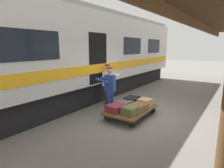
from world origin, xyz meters
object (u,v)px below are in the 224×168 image
Objects in this scene: suitcase_tan_vintage at (145,102)px; suitcase_olive_duffel at (130,111)px; porter_by_door at (108,83)px; suitcase_burgundy_valise at (116,108)px; luggage_cart at (131,110)px; porter_in_overalls at (110,89)px; suitcase_black_hardshell at (132,100)px; suitcase_slate_roller at (125,104)px; suitcase_brown_leather at (138,107)px; train_car at (72,55)px.

suitcase_olive_duffel is at bearing 90.00° from suitcase_tan_vintage.
suitcase_burgundy_valise is at bearing 135.15° from porter_by_door.
luggage_cart is 4.27× the size of suitcase_tan_vintage.
porter_in_overalls is (0.84, 0.11, 0.67)m from luggage_cart.
suitcase_black_hardshell is (0.00, -1.07, 0.01)m from suitcase_burgundy_valise.
suitcase_tan_vintage is at bearing -90.00° from suitcase_olive_duffel.
porter_by_door is at bearing -28.99° from suitcase_slate_roller.
luggage_cart is 1.75m from porter_by_door.
suitcase_brown_leather is at bearing 135.03° from suitcase_black_hardshell.
train_car reaches higher than suitcase_tan_vintage.
porter_in_overalls is at bearing 48.09° from suitcase_black_hardshell.
suitcase_tan_vintage is at bearing -116.59° from luggage_cart.
porter_by_door is at bearing -21.02° from suitcase_brown_leather.
suitcase_burgundy_valise is (0.53, 0.00, -0.01)m from suitcase_olive_duffel.
porter_in_overalls is 1.00m from porter_by_door.
suitcase_black_hardshell is at bearing 173.55° from porter_by_door.
suitcase_tan_vintage is 0.95× the size of suitcase_olive_duffel.
porter_in_overalls is at bearing -36.67° from suitcase_burgundy_valise.
suitcase_tan_vintage is 0.27× the size of porter_by_door.
suitcase_tan_vintage is 1.07m from suitcase_olive_duffel.
porter_by_door is (0.64, -0.78, 0.00)m from porter_in_overalls.
suitcase_brown_leather is 1.23m from porter_in_overalls.
suitcase_olive_duffel is 1.19m from suitcase_black_hardshell.
suitcase_black_hardshell reaches higher than luggage_cart.
suitcase_black_hardshell is at bearing -131.91° from porter_in_overalls.
train_car is 3.87m from suitcase_tan_vintage.
luggage_cart is (-3.25, 0.39, -1.80)m from train_car.
suitcase_burgundy_valise is (0.53, 1.07, -0.02)m from suitcase_tan_vintage.
train_car is 26.23× the size of suitcase_brown_leather.
luggage_cart is at bearing -172.81° from porter_in_overalls.
suitcase_olive_duffel reaches higher than suitcase_brown_leather.
train_car is 9.57× the size of porter_in_overalls.
porter_in_overalls is (1.11, 0.11, 0.53)m from suitcase_brown_leather.
suitcase_slate_roller is (0.00, -0.53, -0.01)m from suitcase_burgundy_valise.
suitcase_tan_vintage is (-0.27, -0.53, 0.17)m from luggage_cart.
suitcase_burgundy_valise is at bearing 63.41° from luggage_cart.
train_car is at bearing -6.93° from luggage_cart.
train_car reaches higher than suitcase_olive_duffel.
suitcase_tan_vintage reaches higher than suitcase_brown_leather.
suitcase_burgundy_valise is 0.88m from porter_in_overalls.
suitcase_black_hardshell is 0.35× the size of porter_by_door.
porter_in_overalls reaches higher than suitcase_brown_leather.
suitcase_slate_roller is at bearing 172.46° from train_car.
porter_by_door is at bearing -171.16° from train_car.
suitcase_olive_duffel is (-0.27, 0.53, 0.17)m from luggage_cart.
suitcase_tan_vintage is at bearing -177.74° from train_car.
luggage_cart is at bearing -116.59° from suitcase_burgundy_valise.
porter_in_overalls reaches higher than luggage_cart.
luggage_cart is 0.62m from suitcase_tan_vintage.
suitcase_olive_duffel is (0.00, 0.53, 0.03)m from suitcase_brown_leather.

